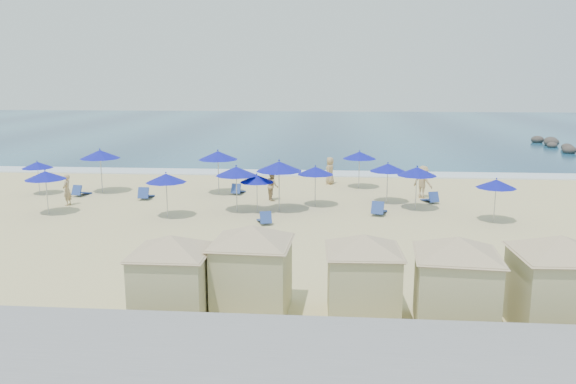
% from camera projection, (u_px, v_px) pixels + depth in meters
% --- Properties ---
extents(ground, '(160.00, 160.00, 0.00)m').
position_uv_depth(ground, '(294.00, 230.00, 25.60)').
color(ground, '#D8C789').
rests_on(ground, ground).
extents(ocean, '(160.00, 80.00, 0.06)m').
position_uv_depth(ocean, '(321.00, 128.00, 79.33)').
color(ocean, navy).
rests_on(ocean, ground).
extents(surf_line, '(160.00, 2.50, 0.08)m').
position_uv_depth(surf_line, '(309.00, 173.00, 40.74)').
color(surf_line, white).
rests_on(surf_line, ground).
extents(seawall, '(160.00, 6.10, 1.22)m').
position_uv_depth(seawall, '(251.00, 363.00, 12.28)').
color(seawall, gray).
rests_on(seawall, ground).
extents(trash_bin, '(0.89, 0.89, 0.71)m').
position_uv_depth(trash_bin, '(381.00, 259.00, 20.30)').
color(trash_bin, black).
rests_on(trash_bin, ground).
extents(cabana_0, '(4.37, 4.37, 2.74)m').
position_uv_depth(cabana_0, '(172.00, 267.00, 15.79)').
color(cabana_0, tan).
rests_on(cabana_0, ground).
extents(cabana_1, '(4.60, 4.60, 2.89)m').
position_uv_depth(cabana_1, '(252.00, 257.00, 16.34)').
color(cabana_1, tan).
rests_on(cabana_1, ground).
extents(cabana_2, '(4.32, 4.32, 2.71)m').
position_uv_depth(cabana_2, '(363.00, 265.00, 15.99)').
color(cabana_2, tan).
rests_on(cabana_2, ground).
extents(cabana_3, '(4.56, 4.56, 2.87)m').
position_uv_depth(cabana_3, '(456.00, 271.00, 15.25)').
color(cabana_3, tan).
rests_on(cabana_3, ground).
extents(cabana_4, '(4.73, 4.73, 2.97)m').
position_uv_depth(cabana_4, '(558.00, 271.00, 15.05)').
color(cabana_4, tan).
rests_on(cabana_4, ground).
extents(umbrella_0, '(1.79, 1.79, 2.04)m').
position_uv_depth(umbrella_0, '(37.00, 165.00, 33.17)').
color(umbrella_0, '#A5A8AD').
rests_on(umbrella_0, ground).
extents(umbrella_1, '(2.03, 2.03, 2.31)m').
position_uv_depth(umbrella_1, '(45.00, 175.00, 28.25)').
color(umbrella_1, '#A5A8AD').
rests_on(umbrella_1, ground).
extents(umbrella_2, '(2.37, 2.37, 2.70)m').
position_uv_depth(umbrella_2, '(100.00, 154.00, 33.59)').
color(umbrella_2, '#A5A8AD').
rests_on(umbrella_2, ground).
extents(umbrella_3, '(2.01, 2.01, 2.29)m').
position_uv_depth(umbrella_3, '(166.00, 178.00, 27.56)').
color(umbrella_3, '#A5A8AD').
rests_on(umbrella_3, ground).
extents(umbrella_4, '(2.36, 2.36, 2.68)m').
position_uv_depth(umbrella_4, '(218.00, 155.00, 33.18)').
color(umbrella_4, '#A5A8AD').
rests_on(umbrella_4, ground).
extents(umbrella_5, '(2.16, 2.16, 2.46)m').
position_uv_depth(umbrella_5, '(236.00, 171.00, 28.72)').
color(umbrella_5, '#A5A8AD').
rests_on(umbrella_5, ground).
extents(umbrella_6, '(2.39, 2.39, 2.72)m').
position_uv_depth(umbrella_6, '(279.00, 166.00, 28.78)').
color(umbrella_6, '#A5A8AD').
rests_on(umbrella_6, ground).
extents(umbrella_7, '(1.97, 1.97, 2.24)m').
position_uv_depth(umbrella_7, '(315.00, 171.00, 30.04)').
color(umbrella_7, '#A5A8AD').
rests_on(umbrella_7, ground).
extents(umbrella_8, '(2.07, 2.07, 2.36)m').
position_uv_depth(umbrella_8, '(417.00, 171.00, 29.17)').
color(umbrella_8, '#A5A8AD').
rests_on(umbrella_8, ground).
extents(umbrella_9, '(2.11, 2.11, 2.40)m').
position_uv_depth(umbrella_9, '(359.00, 155.00, 35.07)').
color(umbrella_9, '#A5A8AD').
rests_on(umbrella_9, ground).
extents(umbrella_10, '(2.02, 2.02, 2.30)m').
position_uv_depth(umbrella_10, '(388.00, 168.00, 30.79)').
color(umbrella_10, '#A5A8AD').
rests_on(umbrella_10, ground).
extents(umbrella_11, '(1.90, 1.90, 2.16)m').
position_uv_depth(umbrella_11, '(496.00, 184.00, 26.65)').
color(umbrella_11, '#A5A8AD').
rests_on(umbrella_11, ground).
extents(umbrella_12, '(1.79, 1.79, 2.04)m').
position_uv_depth(umbrella_12, '(257.00, 179.00, 28.66)').
color(umbrella_12, '#A5A8AD').
rests_on(umbrella_12, ground).
extents(beach_chair_0, '(0.78, 1.35, 0.70)m').
position_uv_depth(beach_chair_0, '(80.00, 192.00, 33.05)').
color(beach_chair_0, '#274191').
rests_on(beach_chair_0, ground).
extents(beach_chair_1, '(0.63, 1.37, 0.75)m').
position_uv_depth(beach_chair_1, '(145.00, 195.00, 32.15)').
color(beach_chair_1, '#274191').
rests_on(beach_chair_1, ground).
extents(beach_chair_2, '(0.74, 1.32, 0.69)m').
position_uv_depth(beach_chair_2, '(238.00, 190.00, 33.54)').
color(beach_chair_2, '#274191').
rests_on(beach_chair_2, ground).
extents(beach_chair_3, '(0.88, 1.32, 0.67)m').
position_uv_depth(beach_chair_3, '(265.00, 219.00, 26.65)').
color(beach_chair_3, '#274191').
rests_on(beach_chair_3, ground).
extents(beach_chair_4, '(0.94, 1.50, 0.76)m').
position_uv_depth(beach_chair_4, '(379.00, 210.00, 28.43)').
color(beach_chair_4, '#274191').
rests_on(beach_chair_4, ground).
extents(beach_chair_5, '(0.91, 1.35, 0.69)m').
position_uv_depth(beach_chair_5, '(431.00, 199.00, 31.18)').
color(beach_chair_5, '#274191').
rests_on(beach_chair_5, ground).
extents(beachgoer_0, '(0.42, 0.63, 1.70)m').
position_uv_depth(beachgoer_0, '(67.00, 190.00, 30.42)').
color(beachgoer_0, tan).
rests_on(beachgoer_0, ground).
extents(beachgoer_1, '(0.88, 0.98, 1.65)m').
position_uv_depth(beachgoer_1, '(272.00, 186.00, 31.81)').
color(beachgoer_1, tan).
rests_on(beachgoer_1, ground).
extents(beachgoer_2, '(1.37, 1.32, 1.87)m').
position_uv_depth(beachgoer_2, '(423.00, 182.00, 32.37)').
color(beachgoer_2, tan).
rests_on(beachgoer_2, ground).
extents(beachgoer_3, '(0.72, 0.96, 1.77)m').
position_uv_depth(beachgoer_3, '(330.00, 171.00, 36.66)').
color(beachgoer_3, tan).
rests_on(beachgoer_3, ground).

